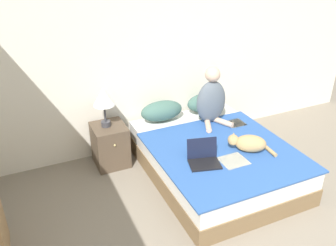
{
  "coord_description": "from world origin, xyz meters",
  "views": [
    {
      "loc": [
        -1.93,
        -0.92,
        2.57
      ],
      "look_at": [
        -0.52,
        2.18,
        0.8
      ],
      "focal_mm": 38.0,
      "sensor_mm": 36.0,
      "label": 1
    }
  ],
  "objects_px": {
    "pillow_near": "(162,111)",
    "cat_tabby": "(249,143)",
    "table_lamp": "(104,98)",
    "bed": "(215,159)",
    "nightstand": "(110,145)",
    "laptop_open": "(204,158)",
    "pillow_far": "(206,102)",
    "person_sitting": "(211,100)"
  },
  "relations": [
    {
      "from": "cat_tabby",
      "to": "laptop_open",
      "type": "bearing_deg",
      "value": 33.5
    },
    {
      "from": "pillow_near",
      "to": "cat_tabby",
      "type": "height_order",
      "value": "pillow_near"
    },
    {
      "from": "pillow_near",
      "to": "table_lamp",
      "type": "xyz_separation_m",
      "value": [
        -0.76,
        -0.03,
        0.33
      ]
    },
    {
      "from": "pillow_near",
      "to": "nightstand",
      "type": "xyz_separation_m",
      "value": [
        -0.73,
        -0.05,
        -0.31
      ]
    },
    {
      "from": "bed",
      "to": "table_lamp",
      "type": "relative_size",
      "value": 3.95
    },
    {
      "from": "pillow_far",
      "to": "nightstand",
      "type": "height_order",
      "value": "pillow_far"
    },
    {
      "from": "pillow_near",
      "to": "nightstand",
      "type": "relative_size",
      "value": 1.06
    },
    {
      "from": "person_sitting",
      "to": "cat_tabby",
      "type": "relative_size",
      "value": 1.68
    },
    {
      "from": "bed",
      "to": "laptop_open",
      "type": "relative_size",
      "value": 5.11
    },
    {
      "from": "bed",
      "to": "person_sitting",
      "type": "distance_m",
      "value": 0.76
    },
    {
      "from": "pillow_near",
      "to": "bed",
      "type": "bearing_deg",
      "value": -67.6
    },
    {
      "from": "bed",
      "to": "pillow_near",
      "type": "bearing_deg",
      "value": 112.4
    },
    {
      "from": "pillow_near",
      "to": "pillow_far",
      "type": "bearing_deg",
      "value": 0.0
    },
    {
      "from": "bed",
      "to": "cat_tabby",
      "type": "xyz_separation_m",
      "value": [
        0.24,
        -0.3,
        0.33
      ]
    },
    {
      "from": "nightstand",
      "to": "table_lamp",
      "type": "distance_m",
      "value": 0.64
    },
    {
      "from": "bed",
      "to": "cat_tabby",
      "type": "height_order",
      "value": "cat_tabby"
    },
    {
      "from": "pillow_near",
      "to": "cat_tabby",
      "type": "xyz_separation_m",
      "value": [
        0.57,
        -1.11,
        -0.03
      ]
    },
    {
      "from": "table_lamp",
      "to": "pillow_far",
      "type": "bearing_deg",
      "value": 1.37
    },
    {
      "from": "pillow_far",
      "to": "nightstand",
      "type": "relative_size",
      "value": 1.06
    },
    {
      "from": "pillow_far",
      "to": "table_lamp",
      "type": "relative_size",
      "value": 1.14
    },
    {
      "from": "pillow_far",
      "to": "nightstand",
      "type": "bearing_deg",
      "value": -177.99
    },
    {
      "from": "bed",
      "to": "laptop_open",
      "type": "bearing_deg",
      "value": -138.25
    },
    {
      "from": "cat_tabby",
      "to": "table_lamp",
      "type": "xyz_separation_m",
      "value": [
        -1.33,
        1.08,
        0.36
      ]
    },
    {
      "from": "nightstand",
      "to": "pillow_near",
      "type": "bearing_deg",
      "value": 3.85
    },
    {
      "from": "pillow_far",
      "to": "table_lamp",
      "type": "distance_m",
      "value": 1.47
    },
    {
      "from": "person_sitting",
      "to": "cat_tabby",
      "type": "distance_m",
      "value": 0.83
    },
    {
      "from": "pillow_far",
      "to": "table_lamp",
      "type": "bearing_deg",
      "value": -178.63
    },
    {
      "from": "nightstand",
      "to": "table_lamp",
      "type": "relative_size",
      "value": 1.07
    },
    {
      "from": "pillow_far",
      "to": "person_sitting",
      "type": "bearing_deg",
      "value": -110.64
    },
    {
      "from": "cat_tabby",
      "to": "nightstand",
      "type": "bearing_deg",
      "value": -5.49
    },
    {
      "from": "laptop_open",
      "to": "nightstand",
      "type": "bearing_deg",
      "value": 139.23
    },
    {
      "from": "cat_tabby",
      "to": "laptop_open",
      "type": "height_order",
      "value": "laptop_open"
    },
    {
      "from": "bed",
      "to": "table_lamp",
      "type": "xyz_separation_m",
      "value": [
        -1.09,
        0.78,
        0.68
      ]
    },
    {
      "from": "pillow_near",
      "to": "cat_tabby",
      "type": "distance_m",
      "value": 1.25
    },
    {
      "from": "pillow_far",
      "to": "person_sitting",
      "type": "xyz_separation_m",
      "value": [
        -0.12,
        -0.31,
        0.18
      ]
    },
    {
      "from": "laptop_open",
      "to": "pillow_near",
      "type": "bearing_deg",
      "value": 104.71
    },
    {
      "from": "table_lamp",
      "to": "pillow_near",
      "type": "bearing_deg",
      "value": 2.59
    },
    {
      "from": "laptop_open",
      "to": "nightstand",
      "type": "xyz_separation_m",
      "value": [
        -0.73,
        1.06,
        -0.23
      ]
    },
    {
      "from": "table_lamp",
      "to": "bed",
      "type": "bearing_deg",
      "value": -35.48
    },
    {
      "from": "person_sitting",
      "to": "pillow_near",
      "type": "bearing_deg",
      "value": 150.31
    },
    {
      "from": "pillow_near",
      "to": "laptop_open",
      "type": "distance_m",
      "value": 1.11
    },
    {
      "from": "bed",
      "to": "person_sitting",
      "type": "xyz_separation_m",
      "value": [
        0.22,
        0.5,
        0.54
      ]
    }
  ]
}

